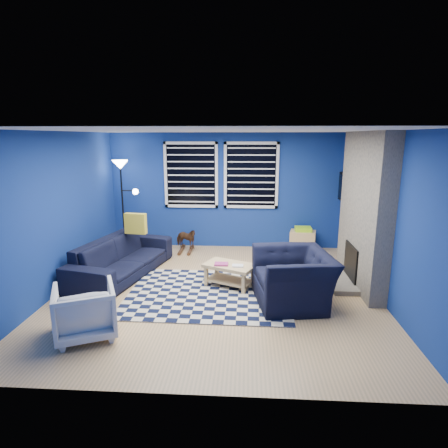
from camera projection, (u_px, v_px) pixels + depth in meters
The scene contains 18 objects.
floor at pixel (217, 290), 6.02m from camera, with size 5.00×5.00×0.00m, color tan.
ceiling at pixel (216, 131), 5.44m from camera, with size 5.00×5.00×0.00m, color white.
wall_back at pixel (226, 191), 8.16m from camera, with size 5.00×5.00×0.00m, color navy.
wall_left at pixel (58, 213), 5.88m from camera, with size 5.00×5.00×0.00m, color navy.
wall_right at pixel (383, 217), 5.58m from camera, with size 5.00×5.00×0.00m, color navy.
fireplace at pixel (363, 213), 6.09m from camera, with size 0.65×2.00×2.50m.
window_left at pixel (191, 175), 8.09m from camera, with size 1.17×0.06×1.42m.
window_right at pixel (251, 175), 8.01m from camera, with size 1.17×0.06×1.42m.
tv at pixel (346, 188), 7.49m from camera, with size 0.07×1.00×0.58m.
rug at pixel (209, 293), 5.89m from camera, with size 2.50×2.00×0.02m, color black.
sofa at pixel (122, 257), 6.62m from camera, with size 0.89×2.27×0.66m, color black.
armchair_big at pixel (293, 278), 5.50m from camera, with size 1.04×1.19×0.77m, color black.
armchair_bent at pixel (85, 311), 4.59m from camera, with size 0.70×0.72×0.66m, color gray.
rocking_horse at pixel (186, 238), 8.00m from camera, with size 0.52×0.24×0.44m, color #4C2A18.
coffee_table at pixel (230, 270), 6.12m from camera, with size 0.93×0.76×0.41m.
cabinet at pixel (303, 240), 8.05m from camera, with size 0.59×0.46×0.53m.
floor_lamp at pixel (122, 177), 7.75m from camera, with size 0.53×0.33×1.94m.
throw_pillow at pixel (136, 224), 6.88m from camera, with size 0.40×0.12×0.38m, color gold.
Camera 1 is at (0.46, -5.59, 2.42)m, focal length 30.00 mm.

